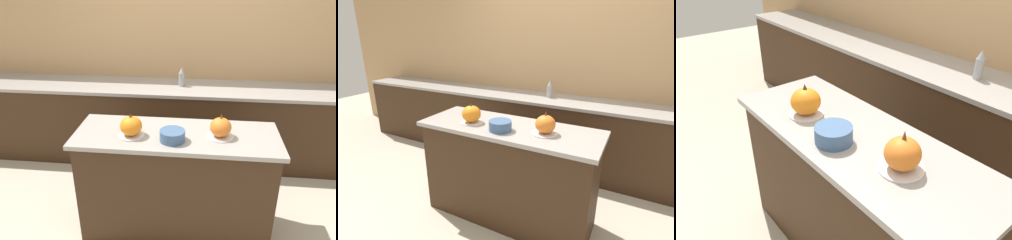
% 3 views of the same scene
% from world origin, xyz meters
% --- Properties ---
extents(ground_plane, '(12.00, 12.00, 0.00)m').
position_xyz_m(ground_plane, '(0.00, 0.00, 0.00)').
color(ground_plane, '#BCB29E').
extents(wall_back, '(8.00, 0.06, 2.50)m').
position_xyz_m(wall_back, '(0.00, 1.49, 1.25)').
color(wall_back, tan).
rests_on(wall_back, ground_plane).
extents(kitchen_island, '(1.58, 0.58, 0.92)m').
position_xyz_m(kitchen_island, '(0.00, 0.00, 0.46)').
color(kitchen_island, '#382314').
rests_on(kitchen_island, ground_plane).
extents(back_counter, '(6.00, 0.60, 0.91)m').
position_xyz_m(back_counter, '(0.00, 1.16, 0.45)').
color(back_counter, '#382314').
rests_on(back_counter, ground_plane).
extents(pumpkin_cake_left, '(0.20, 0.20, 0.19)m').
position_xyz_m(pumpkin_cake_left, '(-0.34, -0.07, 1.00)').
color(pumpkin_cake_left, silver).
rests_on(pumpkin_cake_left, kitchen_island).
extents(pumpkin_cake_right, '(0.21, 0.21, 0.19)m').
position_xyz_m(pumpkin_cake_right, '(0.33, -0.02, 0.99)').
color(pumpkin_cake_right, silver).
rests_on(pumpkin_cake_right, kitchen_island).
extents(bottle_tall, '(0.06, 0.06, 0.21)m').
position_xyz_m(bottle_tall, '(-0.05, 1.18, 1.01)').
color(bottle_tall, '#99999E').
rests_on(bottle_tall, back_counter).
extents(mixing_bowl, '(0.19, 0.19, 0.08)m').
position_xyz_m(mixing_bowl, '(-0.02, -0.12, 0.96)').
color(mixing_bowl, '#3D5B84').
rests_on(mixing_bowl, kitchen_island).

